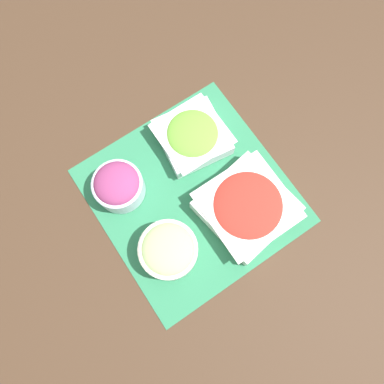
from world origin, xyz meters
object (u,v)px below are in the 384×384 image
object	(u,v)px
onion_bowl	(118,185)
tomato_bowl	(247,207)
cucumber_bowl	(168,250)
lettuce_bowl	(192,136)

from	to	relation	value
onion_bowl	tomato_bowl	bearing A→B (deg)	136.88
tomato_bowl	cucumber_bowl	bearing A→B (deg)	-4.92
tomato_bowl	lettuce_bowl	size ratio (longest dim) A/B	1.23
lettuce_bowl	cucumber_bowl	xyz separation A→B (m)	(0.21, 0.21, 0.01)
tomato_bowl	cucumber_bowl	world-z (taller)	cucumber_bowl
lettuce_bowl	cucumber_bowl	distance (m)	0.29
tomato_bowl	onion_bowl	xyz separation A→B (m)	(0.23, -0.21, 0.01)
lettuce_bowl	onion_bowl	bearing A→B (deg)	3.07
tomato_bowl	onion_bowl	bearing A→B (deg)	-43.12
tomato_bowl	onion_bowl	size ratio (longest dim) A/B	1.82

